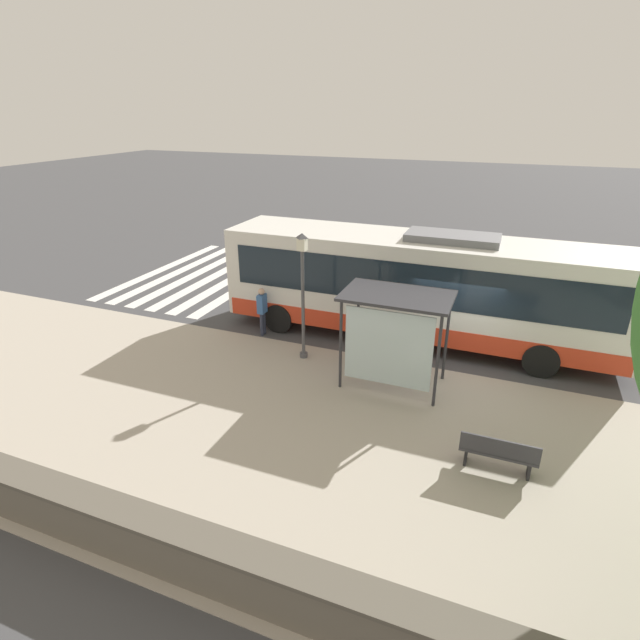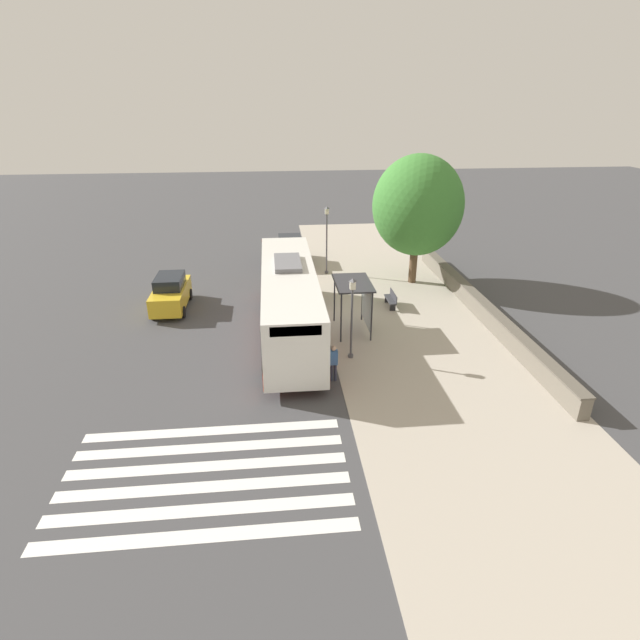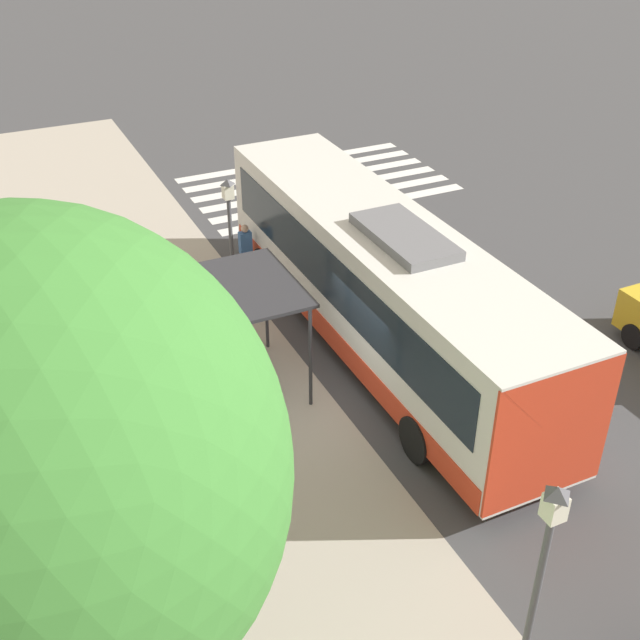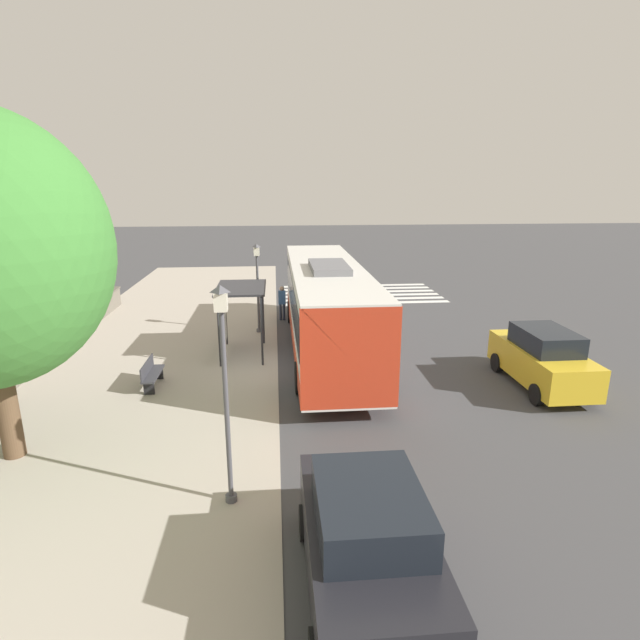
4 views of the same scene
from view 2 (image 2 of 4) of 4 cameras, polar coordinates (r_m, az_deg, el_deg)
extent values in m
plane|color=#424244|center=(26.73, 0.47, -0.11)|extent=(120.00, 120.00, 0.00)
cube|color=#ADA393|center=(27.54, 9.81, 0.29)|extent=(9.00, 44.00, 0.02)
cube|color=silver|center=(18.75, -12.08, -12.27)|extent=(9.00, 0.50, 0.01)
cube|color=silver|center=(18.00, -12.37, -14.06)|extent=(9.00, 0.50, 0.01)
cube|color=silver|center=(17.27, -12.69, -16.00)|extent=(9.00, 0.50, 0.01)
cube|color=silver|center=(16.55, -13.04, -18.10)|extent=(9.00, 0.50, 0.01)
cube|color=silver|center=(15.87, -13.43, -20.39)|extent=(9.00, 0.50, 0.01)
cube|color=silver|center=(15.21, -13.87, -22.89)|extent=(9.00, 0.50, 0.01)
cube|color=#6B6356|center=(28.69, 17.71, 1.44)|extent=(0.50, 20.00, 0.93)
cube|color=#5B5449|center=(28.51, 17.83, 2.37)|extent=(0.60, 20.00, 0.08)
cube|color=silver|center=(24.58, -3.54, 2.43)|extent=(2.59, 12.40, 2.91)
cube|color=black|center=(24.44, -3.57, 3.25)|extent=(2.63, 11.41, 1.28)
cube|color=red|center=(25.03, -3.48, -0.05)|extent=(2.63, 12.16, 0.58)
cube|color=red|center=(30.40, -4.06, 6.70)|extent=(2.63, 0.06, 2.79)
cube|color=black|center=(18.47, -2.79, -1.24)|extent=(1.94, 0.08, 0.41)
cube|color=slate|center=(24.94, -3.73, 6.55)|extent=(1.29, 2.73, 0.22)
cylinder|color=black|center=(21.34, 0.34, -5.25)|extent=(0.30, 1.00, 1.00)
cylinder|color=black|center=(21.25, -6.22, -5.54)|extent=(0.30, 1.00, 1.00)
cylinder|color=black|center=(28.73, -1.39, 2.74)|extent=(0.30, 1.00, 1.00)
cylinder|color=black|center=(28.66, -6.24, 2.54)|extent=(0.30, 1.00, 1.00)
cylinder|color=#2D2D33|center=(26.24, 1.66, 2.43)|extent=(0.08, 0.08, 2.55)
cylinder|color=#2D2D33|center=(23.92, 2.43, 0.20)|extent=(0.08, 0.08, 2.55)
cylinder|color=#2D2D33|center=(26.46, 4.86, 2.54)|extent=(0.08, 0.08, 2.55)
cylinder|color=#2D2D33|center=(24.17, 5.92, 0.34)|extent=(0.08, 0.08, 2.55)
cube|color=#2D2D33|center=(24.71, 3.78, 4.25)|extent=(1.79, 2.83, 0.08)
cube|color=silver|center=(25.26, 5.33, 1.76)|extent=(0.03, 2.28, 2.04)
cylinder|color=#2D3347|center=(21.09, 1.76, -5.98)|extent=(0.12, 0.12, 0.78)
cylinder|color=#2D3347|center=(21.08, 1.33, -6.00)|extent=(0.12, 0.12, 0.78)
cube|color=#38609E|center=(20.74, 1.56, -4.29)|extent=(0.34, 0.22, 0.63)
sphere|color=tan|center=(20.54, 1.58, -3.25)|extent=(0.22, 0.22, 0.22)
cube|color=#333338|center=(28.67, 8.04, 2.34)|extent=(0.40, 1.58, 0.06)
cube|color=#333338|center=(28.62, 8.40, 2.78)|extent=(0.04, 1.58, 0.40)
cube|color=black|center=(29.32, 7.74, 2.39)|extent=(0.32, 0.06, 0.45)
cube|color=black|center=(28.19, 8.31, 1.44)|extent=(0.32, 0.06, 0.45)
cylinder|color=#4C4C51|center=(34.07, 0.75, 5.47)|extent=(0.24, 0.24, 0.16)
cylinder|color=#4C4C51|center=(33.50, 0.77, 8.63)|extent=(0.10, 0.10, 4.06)
cube|color=silver|center=(32.98, 0.79, 12.32)|extent=(0.24, 0.24, 0.35)
pyramid|color=#4C4C51|center=(32.93, 0.79, 12.73)|extent=(0.28, 0.28, 0.14)
cylinder|color=#4C4C51|center=(23.05, 3.52, -4.12)|extent=(0.24, 0.24, 0.16)
cylinder|color=#4C4C51|center=(22.33, 3.63, -0.50)|extent=(0.10, 0.10, 3.37)
cube|color=silver|center=(21.63, 3.75, 3.99)|extent=(0.24, 0.24, 0.35)
pyramid|color=#4C4C51|center=(21.55, 3.77, 4.60)|extent=(0.28, 0.28, 0.14)
cylinder|color=brown|center=(32.48, 10.66, 7.13)|extent=(0.49, 0.49, 3.42)
ellipsoid|color=#3D7F33|center=(31.71, 11.12, 12.72)|extent=(5.54, 5.54, 6.09)
cube|color=black|center=(36.10, -3.42, 7.68)|extent=(1.87, 4.08, 1.03)
cube|color=black|center=(35.98, -3.46, 9.00)|extent=(1.59, 2.12, 0.64)
cylinder|color=black|center=(35.02, -1.85, 6.39)|extent=(0.22, 0.64, 0.64)
cylinder|color=black|center=(34.95, -4.76, 6.28)|extent=(0.22, 0.64, 0.64)
cylinder|color=black|center=(37.55, -2.14, 7.61)|extent=(0.22, 0.64, 0.64)
cylinder|color=black|center=(37.48, -4.86, 7.51)|extent=(0.22, 0.64, 0.64)
cube|color=gold|center=(29.26, -16.67, 2.68)|extent=(1.70, 4.18, 1.01)
cube|color=black|center=(29.08, -16.83, 4.26)|extent=(1.45, 2.17, 0.63)
cylinder|color=black|center=(28.03, -15.41, 0.88)|extent=(0.22, 0.64, 0.64)
cylinder|color=black|center=(28.36, -18.60, 0.74)|extent=(0.22, 0.64, 0.64)
cylinder|color=black|center=(30.52, -14.67, 2.88)|extent=(0.22, 0.64, 0.64)
cylinder|color=black|center=(30.82, -17.61, 2.73)|extent=(0.22, 0.64, 0.64)
camera|label=1|loc=(30.27, 26.78, 14.30)|focal=28.00mm
camera|label=3|loc=(38.12, 8.72, 23.93)|focal=45.00mm
camera|label=4|loc=(41.44, -2.14, 17.68)|focal=28.00mm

